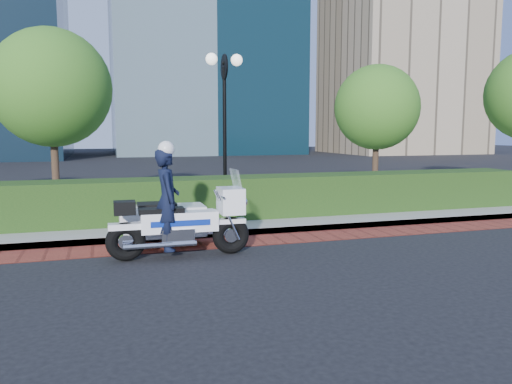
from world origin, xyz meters
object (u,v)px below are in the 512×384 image
object	(u,v)px
lamppost	(225,106)
police_motorcycle	(171,215)
tree_b	(51,88)
tree_c	(377,108)

from	to	relation	value
lamppost	police_motorcycle	distance (m)	5.23
tree_b	tree_c	size ratio (longest dim) A/B	1.14
lamppost	tree_b	distance (m)	4.71
police_motorcycle	tree_b	bearing A→B (deg)	114.19
lamppost	tree_c	xyz separation A→B (m)	(5.50, 1.30, 0.09)
lamppost	tree_b	world-z (taller)	tree_b
tree_b	police_motorcycle	xyz separation A→B (m)	(2.42, -5.55, -2.71)
tree_b	police_motorcycle	bearing A→B (deg)	-66.41
lamppost	police_motorcycle	bearing A→B (deg)	-116.04
tree_c	tree_b	bearing A→B (deg)	180.00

